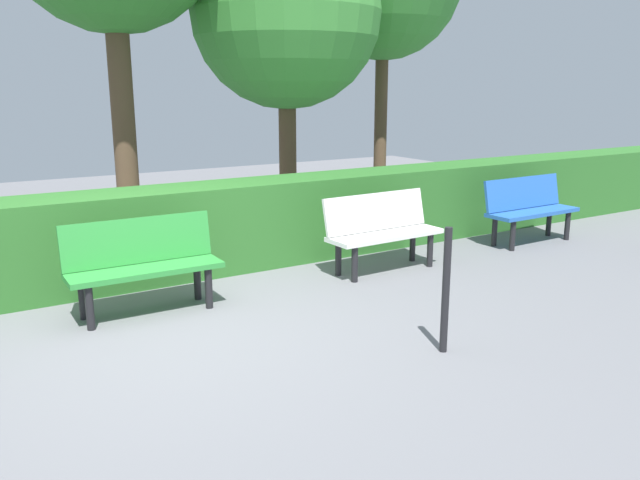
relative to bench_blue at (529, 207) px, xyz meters
name	(u,v)px	position (x,y,z in m)	size (l,w,h in m)	color
ground_plane	(177,335)	(5.13, 0.74, -0.48)	(20.81, 20.81, 0.00)	slate
bench_blue	(529,207)	(0.00, 0.00, 0.00)	(1.40, 0.49, 0.86)	blue
bench_white	(382,228)	(2.47, 0.04, 0.00)	(1.40, 0.51, 0.86)	white
bench_green	(143,261)	(5.17, 0.01, 0.00)	(1.38, 0.47, 0.86)	#2D8C38
hedge_row	(227,226)	(3.92, -0.96, 0.01)	(16.81, 0.73, 0.97)	#2D6B28
tree_mid	(286,13)	(2.16, -2.70, 2.56)	(2.71, 2.71, 4.41)	brown
railing_post_mid	(446,291)	(3.46, 2.16, 0.02)	(0.06, 0.06, 1.00)	black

